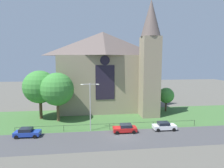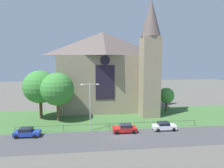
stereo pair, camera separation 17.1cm
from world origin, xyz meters
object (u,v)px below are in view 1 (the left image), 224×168
object	(u,v)px
tree_left_near	(57,89)
parked_car_blue	(27,132)
tree_left_far	(40,87)
streetlamp_near	(90,101)
tree_right_far	(166,96)
church_building	(106,70)
parked_car_red	(125,128)
parked_car_white	(164,126)

from	to	relation	value
tree_left_near	parked_car_blue	distance (m)	10.83
tree_left_near	parked_car_blue	world-z (taller)	tree_left_near
tree_left_near	tree_left_far	size ratio (longest dim) A/B	0.97
streetlamp_near	tree_left_far	bearing A→B (deg)	141.02
tree_right_far	streetlamp_near	size ratio (longest dim) A/B	0.68
church_building	parked_car_red	bearing A→B (deg)	-84.08
tree_left_far	parked_car_blue	world-z (taller)	tree_left_far
parked_car_white	parked_car_blue	bearing A→B (deg)	-178.03
tree_left_near	parked_car_blue	xyz separation A→B (m)	(-3.92, -8.06, -6.08)
tree_left_near	tree_right_far	bearing A→B (deg)	11.05
tree_left_near	streetlamp_near	bearing A→B (deg)	-43.86
tree_left_near	parked_car_white	distance (m)	22.52
church_building	tree_left_near	xyz separation A→B (m)	(-11.05, -8.82, -3.44)
tree_left_near	parked_car_blue	bearing A→B (deg)	-115.97
church_building	tree_right_far	distance (m)	16.55
tree_right_far	parked_car_red	world-z (taller)	tree_right_far
parked_car_red	parked_car_white	size ratio (longest dim) A/B	0.99
parked_car_blue	parked_car_red	bearing A→B (deg)	2.21
parked_car_red	parked_car_white	xyz separation A→B (m)	(7.42, 0.31, 0.00)
tree_right_far	tree_left_far	distance (m)	30.20
tree_left_far	parked_car_red	size ratio (longest dim) A/B	2.52
tree_left_near	tree_left_far	xyz separation A→B (m)	(-4.03, 2.24, 0.23)
tree_left_near	parked_car_red	distance (m)	16.34
streetlamp_near	parked_car_blue	xyz separation A→B (m)	(-10.65, -1.59, -4.79)
parked_car_blue	parked_car_white	bearing A→B (deg)	3.01
tree_right_far	tree_left_far	bearing A→B (deg)	-174.63
tree_left_far	parked_car_white	distance (m)	27.00
tree_left_far	parked_car_white	size ratio (longest dim) A/B	2.51
tree_right_far	parked_car_white	bearing A→B (deg)	-113.75
church_building	tree_left_near	distance (m)	14.55
tree_left_far	streetlamp_near	xyz separation A→B (m)	(10.75, -8.70, -1.52)
streetlamp_near	parked_car_white	world-z (taller)	streetlamp_near
parked_car_blue	tree_left_near	bearing A→B (deg)	66.47
church_building	tree_left_far	xyz separation A→B (m)	(-15.08, -6.58, -3.22)
tree_left_near	tree_right_far	distance (m)	26.53
parked_car_white	tree_right_far	bearing A→B (deg)	67.65
tree_left_far	parked_car_blue	bearing A→B (deg)	-89.40
parked_car_blue	parked_car_red	xyz separation A→B (m)	(16.73, -0.07, 0.00)
church_building	parked_car_white	distance (m)	21.25
church_building	tree_right_far	xyz separation A→B (m)	(14.83, -3.77, -6.29)
tree_left_far	parked_car_red	world-z (taller)	tree_left_far
tree_left_far	parked_car_red	bearing A→B (deg)	-31.61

